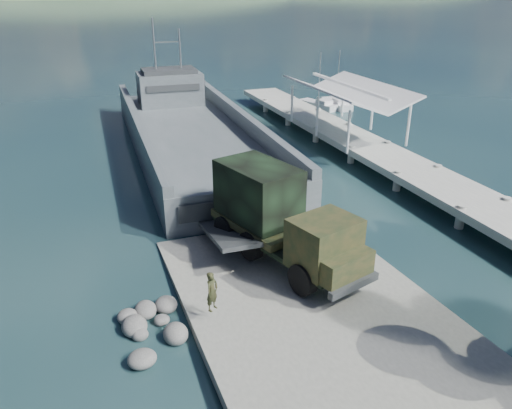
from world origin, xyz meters
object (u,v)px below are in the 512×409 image
pier (352,132)px  military_truck (278,216)px  landing_craft (193,140)px  sailboat_far (319,105)px  soldier (212,300)px  sailboat_near (337,104)px

pier → military_truck: bearing=-130.7°
landing_craft → military_truck: 19.41m
military_truck → sailboat_far: sailboat_far is taller
landing_craft → soldier: size_ratio=21.64×
sailboat_near → sailboat_far: 2.10m
pier → sailboat_far: bearing=72.7°
pier → military_truck: 19.60m
pier → soldier: 25.24m
landing_craft → sailboat_far: size_ratio=5.87×
pier → military_truck: (-12.77, -14.84, 0.99)m
soldier → sailboat_near: sailboat_near is taller
military_truck → soldier: (-4.34, -3.72, -1.26)m
landing_craft → sailboat_far: bearing=33.4°
military_truck → sailboat_near: 35.19m
landing_craft → soldier: bearing=-99.7°
landing_craft → sailboat_near: bearing=29.8°
pier → soldier: pier is taller
pier → sailboat_near: size_ratio=6.95×
pier → sailboat_near: 15.94m
pier → landing_craft: 13.10m
pier → landing_craft: (-12.28, 4.49, -0.73)m
sailboat_far → pier: bearing=-124.3°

